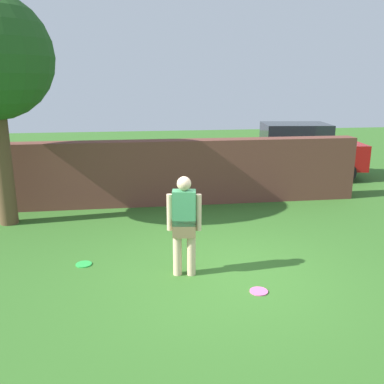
# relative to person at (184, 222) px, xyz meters

# --- Properties ---
(ground_plane) EXTENTS (40.00, 40.00, 0.00)m
(ground_plane) POSITION_rel_person_xyz_m (0.63, -0.13, -0.90)
(ground_plane) COLOR #336623
(brick_wall) EXTENTS (11.55, 0.50, 1.61)m
(brick_wall) POSITION_rel_person_xyz_m (-0.87, 4.04, -0.09)
(brick_wall) COLOR brown
(brick_wall) RESTS_ON ground
(person) EXTENTS (0.53, 0.27, 1.62)m
(person) POSITION_rel_person_xyz_m (0.00, 0.00, 0.00)
(person) COLOR beige
(person) RESTS_ON ground
(car) EXTENTS (4.38, 2.32, 1.72)m
(car) POSITION_rel_person_xyz_m (4.33, 6.49, -0.04)
(car) COLOR #A51111
(car) RESTS_ON ground
(frisbee_pink) EXTENTS (0.27, 0.27, 0.02)m
(frisbee_pink) POSITION_rel_person_xyz_m (1.02, -0.73, -0.89)
(frisbee_pink) COLOR pink
(frisbee_pink) RESTS_ON ground
(frisbee_green) EXTENTS (0.27, 0.27, 0.02)m
(frisbee_green) POSITION_rel_person_xyz_m (-1.65, 0.60, -0.89)
(frisbee_green) COLOR green
(frisbee_green) RESTS_ON ground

